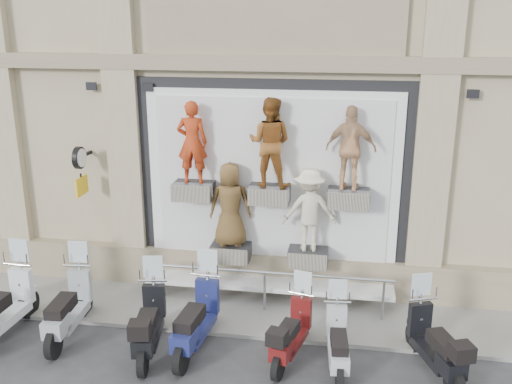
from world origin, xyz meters
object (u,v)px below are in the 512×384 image
scooter_d (149,312)px  scooter_e (196,308)px  scooter_h (436,332)px  scooter_b (1,296)px  scooter_g (338,332)px  guard_rail (265,292)px  clock_sign_bracket (80,165)px  scooter_c (67,296)px  scooter_f (292,322)px

scooter_d → scooter_e: scooter_e is taller
scooter_h → scooter_e: bearing=158.9°
scooter_b → scooter_g: bearing=2.5°
guard_rail → scooter_h: bearing=-26.5°
clock_sign_bracket → scooter_d: (2.11, -2.14, -2.02)m
scooter_d → scooter_b: bearing=170.0°
scooter_c → scooter_b: bearing=-171.9°
clock_sign_bracket → scooter_b: size_ratio=0.49×
scooter_g → scooter_h: scooter_h is taller
scooter_b → scooter_c: scooter_b is taller
scooter_b → scooter_c: 1.19m
scooter_f → scooter_g: size_ratio=1.03×
scooter_d → scooter_e: bearing=5.6°
scooter_d → scooter_h: size_ratio=1.02×
clock_sign_bracket → scooter_e: (2.90, -1.93, -1.97)m
scooter_f → clock_sign_bracket: bearing=170.1°
scooter_c → scooter_f: bearing=-5.7°
scooter_f → scooter_g: (0.79, -0.14, -0.02)m
scooter_h → clock_sign_bracket: bearing=143.8°
clock_sign_bracket → scooter_f: (4.59, -1.96, -2.09)m
guard_rail → scooter_c: 3.73m
scooter_c → scooter_e: 2.44m
scooter_b → scooter_d: bearing=1.9°
guard_rail → scooter_h: 3.43m
scooter_d → scooter_f: size_ratio=1.11×
scooter_b → scooter_h: 7.66m
clock_sign_bracket → scooter_c: 2.77m
scooter_f → scooter_d: bearing=-162.5°
scooter_d → scooter_g: 3.28m
scooter_e → scooter_h: scooter_e is taller
scooter_f → scooter_h: bearing=12.6°
clock_sign_bracket → scooter_c: bearing=-76.2°
guard_rail → clock_sign_bracket: clock_sign_bracket is taller
scooter_c → scooter_d: bearing=-14.0°
clock_sign_bracket → scooter_f: size_ratio=0.58×
scooter_d → scooter_g: scooter_d is taller
guard_rail → scooter_e: scooter_e is taller
clock_sign_bracket → scooter_c: (0.46, -1.87, -1.99)m
guard_rail → scooter_b: (-4.60, -1.66, 0.38)m
guard_rail → scooter_e: bearing=-124.4°
scooter_d → scooter_f: scooter_d is taller
guard_rail → scooter_f: scooter_f is taller
clock_sign_bracket → scooter_d: 3.62m
scooter_c → scooter_f: size_ratio=1.15×
scooter_d → scooter_h: 4.85m
scooter_h → scooter_b: bearing=160.8°
clock_sign_bracket → scooter_e: size_ratio=0.50×
scooter_g → scooter_e: bearing=171.0°
scooter_c → scooter_h: size_ratio=1.06×
scooter_c → scooter_f: 4.13m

